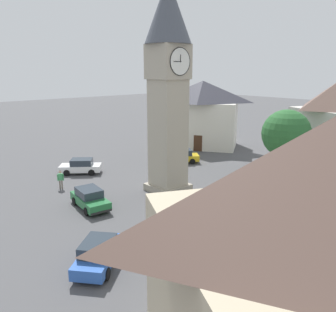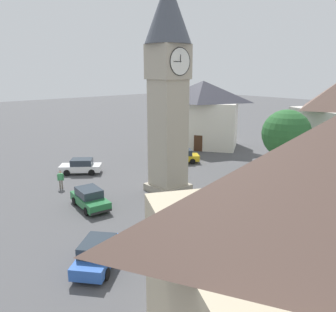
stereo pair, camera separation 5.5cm
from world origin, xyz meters
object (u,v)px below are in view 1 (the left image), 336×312
clock_tower (168,72)px  tree (286,134)px  car_silver_kerb (99,253)px  building_terrace_right (202,114)px  pedestrian (60,178)px  car_blue_kerb (181,156)px  car_black_far (90,198)px  car_red_corner (271,207)px  car_white_side (81,166)px

clock_tower → tree: size_ratio=2.56×
clock_tower → car_silver_kerb: (10.68, 6.43, -9.43)m
tree → building_terrace_right: size_ratio=0.59×
pedestrian → tree: size_ratio=0.25×
car_blue_kerb → car_silver_kerb: same height
building_terrace_right → car_black_far: bearing=22.3°
building_terrace_right → clock_tower: bearing=33.8°
tree → pedestrian: bearing=-35.1°
clock_tower → building_terrace_right: (-15.37, -10.28, -5.63)m
car_blue_kerb → pedestrian: bearing=-2.7°
car_silver_kerb → car_red_corner: bearing=167.7°
car_blue_kerb → pedestrian: pedestrian is taller
pedestrian → building_terrace_right: (-22.27, -3.64, 3.55)m
car_red_corner → car_white_side: 19.53m
clock_tower → tree: clock_tower is taller
clock_tower → pedestrian: (6.90, -6.64, -9.18)m
car_silver_kerb → building_terrace_right: bearing=-147.3°
clock_tower → car_black_far: bearing=-8.7°
car_white_side → building_terrace_right: (-18.71, -0.56, 3.80)m
car_blue_kerb → tree: tree is taller
car_silver_kerb → tree: size_ratio=0.62×
car_silver_kerb → car_white_side: (-7.34, -16.15, 0.00)m
car_silver_kerb → car_blue_kerb: bearing=-145.4°
clock_tower → car_silver_kerb: size_ratio=4.13×
clock_tower → car_blue_kerb: bearing=-140.6°
car_silver_kerb → pedestrian: bearing=-106.1°
pedestrian → car_white_side: bearing=-139.2°
car_red_corner → clock_tower: bearing=-79.1°
pedestrian → tree: (-16.92, 11.90, 3.57)m
car_black_far → car_blue_kerb: bearing=-161.2°
car_red_corner → car_silver_kerb: bearing=-12.3°
clock_tower → car_white_side: bearing=-71.0°
car_red_corner → pedestrian: size_ratio=2.45×
car_black_far → pedestrian: pedestrian is taller
clock_tower → car_silver_kerb: 15.64m
car_white_side → car_black_far: size_ratio=1.00×
car_silver_kerb → car_black_far: bearing=-115.7°
clock_tower → car_black_far: 11.84m
car_silver_kerb → building_terrace_right: size_ratio=0.37×
clock_tower → car_red_corner: clock_tower is taller
car_silver_kerb → tree: 21.08m
car_white_side → tree: tree is taller
car_blue_kerb → pedestrian: 14.18m
car_white_side → clock_tower: bearing=109.0°
car_blue_kerb → car_white_side: same height
car_silver_kerb → car_white_side: size_ratio=0.99×
car_red_corner → building_terrace_right: bearing=-125.0°
car_white_side → tree: 20.43m
car_red_corner → car_white_side: same height
car_silver_kerb → pedestrian: pedestrian is taller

